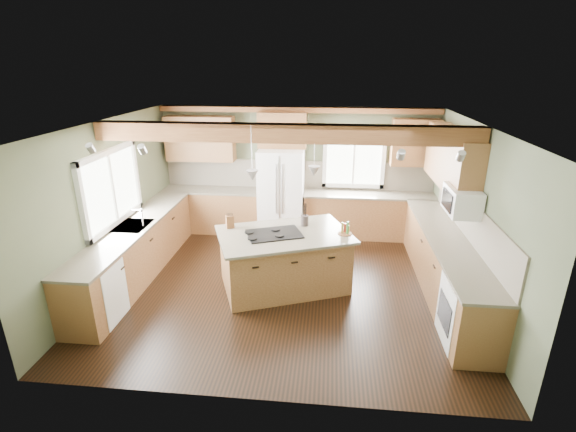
# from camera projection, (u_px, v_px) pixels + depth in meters

# --- Properties ---
(floor) EXTENTS (5.60, 5.60, 0.00)m
(floor) POSITION_uv_depth(u_px,v_px,m) (285.00, 284.00, 6.83)
(floor) COLOR black
(floor) RESTS_ON ground
(ceiling) EXTENTS (5.60, 5.60, 0.00)m
(ceiling) POSITION_uv_depth(u_px,v_px,m) (284.00, 124.00, 5.92)
(ceiling) COLOR silver
(ceiling) RESTS_ON wall_back
(wall_back) EXTENTS (5.60, 0.00, 5.60)m
(wall_back) POSITION_uv_depth(u_px,v_px,m) (298.00, 170.00, 8.71)
(wall_back) COLOR #485139
(wall_back) RESTS_ON ground
(wall_left) EXTENTS (0.00, 5.00, 5.00)m
(wall_left) POSITION_uv_depth(u_px,v_px,m) (110.00, 204.00, 6.64)
(wall_left) COLOR #485139
(wall_left) RESTS_ON ground
(wall_right) EXTENTS (0.00, 5.00, 5.00)m
(wall_right) POSITION_uv_depth(u_px,v_px,m) (474.00, 216.00, 6.11)
(wall_right) COLOR #485139
(wall_right) RESTS_ON ground
(ceiling_beam) EXTENTS (5.55, 0.26, 0.26)m
(ceiling_beam) POSITION_uv_depth(u_px,v_px,m) (284.00, 133.00, 5.94)
(ceiling_beam) COLOR #5C301A
(ceiling_beam) RESTS_ON ceiling
(soffit_trim) EXTENTS (5.55, 0.20, 0.10)m
(soffit_trim) POSITION_uv_depth(u_px,v_px,m) (298.00, 110.00, 8.18)
(soffit_trim) COLOR #5C301A
(soffit_trim) RESTS_ON ceiling
(backsplash_back) EXTENTS (5.58, 0.03, 0.58)m
(backsplash_back) POSITION_uv_depth(u_px,v_px,m) (298.00, 174.00, 8.73)
(backsplash_back) COLOR brown
(backsplash_back) RESTS_ON wall_back
(backsplash_right) EXTENTS (0.03, 3.70, 0.58)m
(backsplash_right) POSITION_uv_depth(u_px,v_px,m) (471.00, 221.00, 6.19)
(backsplash_right) COLOR brown
(backsplash_right) RESTS_ON wall_right
(base_cab_back_left) EXTENTS (2.02, 0.60, 0.88)m
(base_cab_back_left) POSITION_uv_depth(u_px,v_px,m) (213.00, 211.00, 8.90)
(base_cab_back_left) COLOR brown
(base_cab_back_left) RESTS_ON floor
(counter_back_left) EXTENTS (2.06, 0.64, 0.04)m
(counter_back_left) POSITION_uv_depth(u_px,v_px,m) (211.00, 190.00, 8.74)
(counter_back_left) COLOR #474034
(counter_back_left) RESTS_ON base_cab_back_left
(base_cab_back_right) EXTENTS (2.62, 0.60, 0.88)m
(base_cab_back_right) POSITION_uv_depth(u_px,v_px,m) (368.00, 216.00, 8.59)
(base_cab_back_right) COLOR brown
(base_cab_back_right) RESTS_ON floor
(counter_back_right) EXTENTS (2.66, 0.64, 0.04)m
(counter_back_right) POSITION_uv_depth(u_px,v_px,m) (370.00, 195.00, 8.43)
(counter_back_right) COLOR #474034
(counter_back_right) RESTS_ON base_cab_back_right
(base_cab_left) EXTENTS (0.60, 3.70, 0.88)m
(base_cab_left) POSITION_uv_depth(u_px,v_px,m) (137.00, 252.00, 6.96)
(base_cab_left) COLOR brown
(base_cab_left) RESTS_ON floor
(counter_left) EXTENTS (0.64, 3.74, 0.04)m
(counter_left) POSITION_uv_depth(u_px,v_px,m) (133.00, 226.00, 6.80)
(counter_left) COLOR #474034
(counter_left) RESTS_ON base_cab_left
(base_cab_right) EXTENTS (0.60, 3.70, 0.88)m
(base_cab_right) POSITION_uv_depth(u_px,v_px,m) (444.00, 266.00, 6.48)
(base_cab_right) COLOR brown
(base_cab_right) RESTS_ON floor
(counter_right) EXTENTS (0.64, 3.74, 0.04)m
(counter_right) POSITION_uv_depth(u_px,v_px,m) (448.00, 239.00, 6.32)
(counter_right) COLOR #474034
(counter_right) RESTS_ON base_cab_right
(upper_cab_back_left) EXTENTS (1.40, 0.35, 0.90)m
(upper_cab_back_left) POSITION_uv_depth(u_px,v_px,m) (200.00, 139.00, 8.51)
(upper_cab_back_left) COLOR brown
(upper_cab_back_left) RESTS_ON wall_back
(upper_cab_over_fridge) EXTENTS (0.96, 0.35, 0.70)m
(upper_cab_over_fridge) POSITION_uv_depth(u_px,v_px,m) (282.00, 130.00, 8.28)
(upper_cab_over_fridge) COLOR brown
(upper_cab_over_fridge) RESTS_ON wall_back
(upper_cab_right) EXTENTS (0.35, 2.20, 0.90)m
(upper_cab_right) POSITION_uv_depth(u_px,v_px,m) (452.00, 159.00, 6.74)
(upper_cab_right) COLOR brown
(upper_cab_right) RESTS_ON wall_right
(upper_cab_back_corner) EXTENTS (0.90, 0.35, 0.90)m
(upper_cab_back_corner) POSITION_uv_depth(u_px,v_px,m) (415.00, 143.00, 8.10)
(upper_cab_back_corner) COLOR brown
(upper_cab_back_corner) RESTS_ON wall_back
(window_left) EXTENTS (0.04, 1.60, 1.05)m
(window_left) POSITION_uv_depth(u_px,v_px,m) (111.00, 188.00, 6.60)
(window_left) COLOR white
(window_left) RESTS_ON wall_left
(window_back) EXTENTS (1.10, 0.04, 1.00)m
(window_back) POSITION_uv_depth(u_px,v_px,m) (354.00, 160.00, 8.49)
(window_back) COLOR white
(window_back) RESTS_ON wall_back
(sink) EXTENTS (0.50, 0.65, 0.03)m
(sink) POSITION_uv_depth(u_px,v_px,m) (133.00, 226.00, 6.80)
(sink) COLOR #262628
(sink) RESTS_ON counter_left
(faucet) EXTENTS (0.02, 0.02, 0.28)m
(faucet) POSITION_uv_depth(u_px,v_px,m) (142.00, 218.00, 6.73)
(faucet) COLOR #B2B2B7
(faucet) RESTS_ON sink
(dishwasher) EXTENTS (0.60, 0.60, 0.84)m
(dishwasher) POSITION_uv_depth(u_px,v_px,m) (96.00, 293.00, 5.75)
(dishwasher) COLOR white
(dishwasher) RESTS_ON floor
(oven) EXTENTS (0.60, 0.72, 0.84)m
(oven) POSITION_uv_depth(u_px,v_px,m) (469.00, 314.00, 5.28)
(oven) COLOR white
(oven) RESTS_ON floor
(microwave) EXTENTS (0.40, 0.70, 0.38)m
(microwave) POSITION_uv_depth(u_px,v_px,m) (462.00, 201.00, 6.00)
(microwave) COLOR white
(microwave) RESTS_ON wall_right
(pendant_left) EXTENTS (0.18, 0.18, 0.16)m
(pendant_left) POSITION_uv_depth(u_px,v_px,m) (252.00, 176.00, 6.02)
(pendant_left) COLOR #B2B2B7
(pendant_left) RESTS_ON ceiling
(pendant_right) EXTENTS (0.18, 0.18, 0.16)m
(pendant_right) POSITION_uv_depth(u_px,v_px,m) (314.00, 171.00, 6.26)
(pendant_right) COLOR #B2B2B7
(pendant_right) RESTS_ON ceiling
(refrigerator) EXTENTS (0.90, 0.74, 1.80)m
(refrigerator) POSITION_uv_depth(u_px,v_px,m) (281.00, 193.00, 8.52)
(refrigerator) COLOR white
(refrigerator) RESTS_ON floor
(island) EXTENTS (2.17, 1.76, 0.88)m
(island) POSITION_uv_depth(u_px,v_px,m) (284.00, 261.00, 6.64)
(island) COLOR brown
(island) RESTS_ON floor
(island_top) EXTENTS (2.34, 1.92, 0.04)m
(island_top) POSITION_uv_depth(u_px,v_px,m) (284.00, 235.00, 6.48)
(island_top) COLOR #474034
(island_top) RESTS_ON island
(cooktop) EXTENTS (0.96, 0.81, 0.02)m
(cooktop) POSITION_uv_depth(u_px,v_px,m) (274.00, 234.00, 6.43)
(cooktop) COLOR black
(cooktop) RESTS_ON island_top
(knife_block) EXTENTS (0.15, 0.14, 0.21)m
(knife_block) POSITION_uv_depth(u_px,v_px,m) (230.00, 222.00, 6.66)
(knife_block) COLOR brown
(knife_block) RESTS_ON island_top
(utensil_crock) EXTENTS (0.15, 0.15, 0.17)m
(utensil_crock) POSITION_uv_depth(u_px,v_px,m) (305.00, 220.00, 6.77)
(utensil_crock) COLOR #463F38
(utensil_crock) RESTS_ON island_top
(bottle_tray) EXTENTS (0.29, 0.29, 0.20)m
(bottle_tray) POSITION_uv_depth(u_px,v_px,m) (345.00, 228.00, 6.42)
(bottle_tray) COLOR brown
(bottle_tray) RESTS_ON island_top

